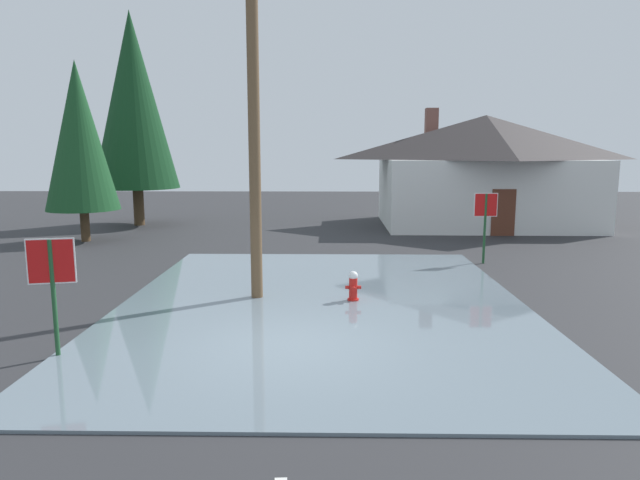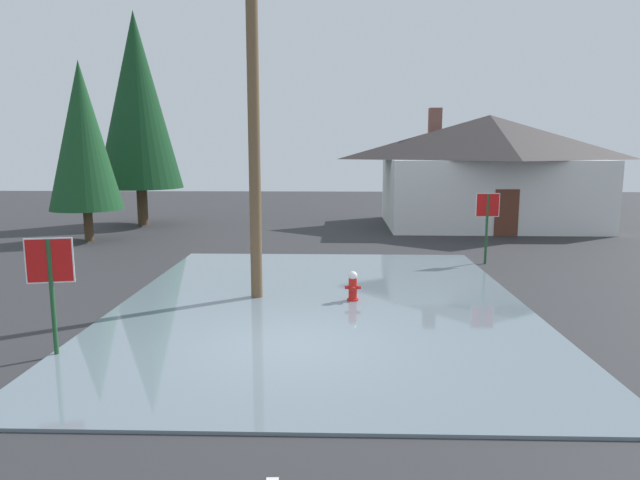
{
  "view_description": "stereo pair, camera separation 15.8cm",
  "coord_description": "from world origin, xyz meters",
  "px_view_note": "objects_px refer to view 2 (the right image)",
  "views": [
    {
      "loc": [
        0.69,
        -9.91,
        3.62
      ],
      "look_at": [
        0.45,
        4.06,
        1.37
      ],
      "focal_mm": 31.34,
      "sensor_mm": 36.0,
      "label": 1
    },
    {
      "loc": [
        0.85,
        -9.9,
        3.62
      ],
      "look_at": [
        0.45,
        4.06,
        1.37
      ],
      "focal_mm": 31.34,
      "sensor_mm": 36.0,
      "label": 2
    }
  ],
  "objects_px": {
    "stop_sign_near": "(50,273)",
    "pine_tree_tall_left": "(137,101)",
    "fire_hydrant": "(353,287)",
    "house": "(487,169)",
    "pine_tree_mid_left": "(83,136)",
    "utility_pole": "(254,113)",
    "stop_sign_far": "(487,214)"
  },
  "relations": [
    {
      "from": "pine_tree_tall_left",
      "to": "pine_tree_mid_left",
      "type": "distance_m",
      "value": 5.3
    },
    {
      "from": "pine_tree_tall_left",
      "to": "pine_tree_mid_left",
      "type": "height_order",
      "value": "pine_tree_tall_left"
    },
    {
      "from": "stop_sign_far",
      "to": "pine_tree_mid_left",
      "type": "xyz_separation_m",
      "value": [
        -14.83,
        4.24,
        2.54
      ]
    },
    {
      "from": "stop_sign_near",
      "to": "house",
      "type": "xyz_separation_m",
      "value": [
        12.24,
        17.91,
        1.22
      ]
    },
    {
      "from": "stop_sign_near",
      "to": "utility_pole",
      "type": "relative_size",
      "value": 0.25
    },
    {
      "from": "stop_sign_near",
      "to": "house",
      "type": "bearing_deg",
      "value": 55.66
    },
    {
      "from": "stop_sign_near",
      "to": "pine_tree_mid_left",
      "type": "distance_m",
      "value": 13.97
    },
    {
      "from": "fire_hydrant",
      "to": "pine_tree_mid_left",
      "type": "xyz_separation_m",
      "value": [
        -10.41,
        9.01,
        3.79
      ]
    },
    {
      "from": "utility_pole",
      "to": "stop_sign_far",
      "type": "relative_size",
      "value": 3.78
    },
    {
      "from": "house",
      "to": "pine_tree_tall_left",
      "type": "bearing_deg",
      "value": -179.38
    },
    {
      "from": "stop_sign_near",
      "to": "utility_pole",
      "type": "height_order",
      "value": "utility_pole"
    },
    {
      "from": "fire_hydrant",
      "to": "pine_tree_mid_left",
      "type": "relative_size",
      "value": 0.11
    },
    {
      "from": "stop_sign_near",
      "to": "house",
      "type": "relative_size",
      "value": 0.21
    },
    {
      "from": "pine_tree_mid_left",
      "to": "stop_sign_near",
      "type": "bearing_deg",
      "value": -68.41
    },
    {
      "from": "house",
      "to": "pine_tree_tall_left",
      "type": "relative_size",
      "value": 1.03
    },
    {
      "from": "house",
      "to": "pine_tree_tall_left",
      "type": "distance_m",
      "value": 17.09
    },
    {
      "from": "house",
      "to": "pine_tree_tall_left",
      "type": "height_order",
      "value": "pine_tree_tall_left"
    },
    {
      "from": "stop_sign_far",
      "to": "pine_tree_tall_left",
      "type": "distance_m",
      "value": 17.57
    },
    {
      "from": "utility_pole",
      "to": "stop_sign_far",
      "type": "xyz_separation_m",
      "value": [
        6.78,
        4.5,
        -2.86
      ]
    },
    {
      "from": "fire_hydrant",
      "to": "utility_pole",
      "type": "distance_m",
      "value": 4.75
    },
    {
      "from": "fire_hydrant",
      "to": "pine_tree_mid_left",
      "type": "height_order",
      "value": "pine_tree_mid_left"
    },
    {
      "from": "house",
      "to": "utility_pole",
      "type": "bearing_deg",
      "value": -123.59
    },
    {
      "from": "pine_tree_tall_left",
      "to": "pine_tree_mid_left",
      "type": "bearing_deg",
      "value": -95.7
    },
    {
      "from": "stop_sign_near",
      "to": "fire_hydrant",
      "type": "bearing_deg",
      "value": 34.92
    },
    {
      "from": "utility_pole",
      "to": "pine_tree_tall_left",
      "type": "distance_m",
      "value": 15.73
    },
    {
      "from": "utility_pole",
      "to": "stop_sign_far",
      "type": "bearing_deg",
      "value": 33.61
    },
    {
      "from": "fire_hydrant",
      "to": "utility_pole",
      "type": "height_order",
      "value": "utility_pole"
    },
    {
      "from": "stop_sign_near",
      "to": "stop_sign_far",
      "type": "distance_m",
      "value": 12.97
    },
    {
      "from": "stop_sign_near",
      "to": "pine_tree_mid_left",
      "type": "xyz_separation_m",
      "value": [
        -5.05,
        12.76,
        2.64
      ]
    },
    {
      "from": "utility_pole",
      "to": "pine_tree_tall_left",
      "type": "xyz_separation_m",
      "value": [
        -7.56,
        13.72,
        1.44
      ]
    },
    {
      "from": "stop_sign_near",
      "to": "pine_tree_tall_left",
      "type": "xyz_separation_m",
      "value": [
        -4.55,
        17.73,
        4.41
      ]
    },
    {
      "from": "stop_sign_near",
      "to": "house",
      "type": "distance_m",
      "value": 21.73
    }
  ]
}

